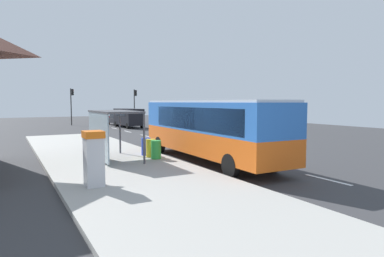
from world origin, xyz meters
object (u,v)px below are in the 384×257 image
at_px(bus, 208,126).
at_px(recycling_bin_yellow, 151,148).
at_px(sedan_far, 101,117).
at_px(ticket_machine, 94,158).
at_px(white_van, 128,117).
at_px(traffic_light_far_side, 72,101).
at_px(recycling_bin_green, 156,150).
at_px(sedan_near, 118,119).
at_px(recycling_bin_blue, 146,146).
at_px(bus_shelter, 109,122).
at_px(traffic_light_near_side, 135,101).

distance_m(bus, recycling_bin_yellow, 3.29).
bearing_deg(sedan_far, ticket_machine, -104.35).
bearing_deg(white_van, traffic_light_far_side, 124.72).
bearing_deg(recycling_bin_green, sedan_near, 77.08).
height_order(recycling_bin_green, recycling_bin_blue, same).
height_order(sedan_far, recycling_bin_yellow, sedan_far).
bearing_deg(sedan_near, traffic_light_far_side, 152.68).
bearing_deg(ticket_machine, bus, 24.78).
bearing_deg(traffic_light_far_side, white_van, -55.28).
height_order(bus, ticket_machine, bus).
bearing_deg(bus_shelter, sedan_near, 72.41).
distance_m(white_van, sedan_near, 4.89).
height_order(bus, white_van, bus).
bearing_deg(bus, traffic_light_near_side, 77.08).
height_order(recycling_bin_blue, traffic_light_far_side, traffic_light_far_side).
bearing_deg(ticket_machine, recycling_bin_yellow, 49.65).
height_order(sedan_near, recycling_bin_blue, sedan_near).
distance_m(white_van, bus_shelter, 24.22).
bearing_deg(bus_shelter, traffic_light_near_side, 67.99).
distance_m(bus, traffic_light_near_side, 32.28).
xyz_separation_m(white_van, bus_shelter, (-8.61, -22.63, 0.75)).
relative_size(traffic_light_near_side, traffic_light_far_side, 1.00).
relative_size(white_van, traffic_light_far_side, 1.07).
bearing_deg(traffic_light_far_side, ticket_machine, -98.41).
distance_m(white_van, sedan_far, 13.89).
height_order(recycling_bin_blue, traffic_light_near_side, traffic_light_near_side).
bearing_deg(white_van, sedan_near, 88.82).
xyz_separation_m(white_van, recycling_bin_blue, (-6.40, -22.08, -0.69)).
height_order(bus, recycling_bin_green, bus).
xyz_separation_m(traffic_light_near_side, bus_shelter, (-11.91, -29.47, -1.18)).
distance_m(recycling_bin_yellow, traffic_light_far_side, 30.57).
relative_size(bus, white_van, 2.09).
distance_m(sedan_far, traffic_light_far_side, 8.61).
bearing_deg(recycling_bin_yellow, recycling_bin_green, -90.00).
distance_m(recycling_bin_blue, traffic_light_near_side, 30.63).
bearing_deg(traffic_light_near_side, recycling_bin_yellow, -108.13).
relative_size(white_van, sedan_far, 1.19).
height_order(ticket_machine, bus_shelter, bus_shelter).
xyz_separation_m(sedan_far, recycling_bin_blue, (-6.50, -35.96, -0.14)).
height_order(white_van, bus_shelter, bus_shelter).
relative_size(ticket_machine, bus_shelter, 0.48).
xyz_separation_m(sedan_near, recycling_bin_yellow, (-6.50, -27.64, -0.14)).
xyz_separation_m(bus, white_van, (3.91, 24.58, -0.50)).
bearing_deg(traffic_light_near_side, sedan_near, -148.14).
bearing_deg(recycling_bin_yellow, sedan_far, 79.94).
xyz_separation_m(ticket_machine, bus_shelter, (1.91, 5.01, 0.93)).
relative_size(bus, sedan_far, 2.49).
xyz_separation_m(white_van, sedan_near, (0.10, 4.86, -0.55)).
distance_m(recycling_bin_yellow, traffic_light_near_side, 31.29).
bearing_deg(bus, traffic_light_far_side, 92.47).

